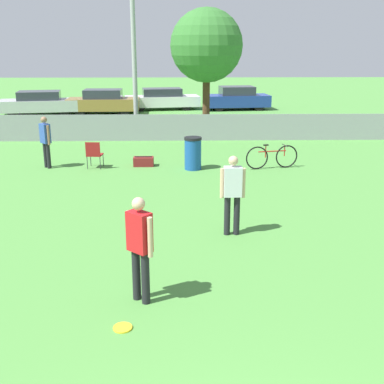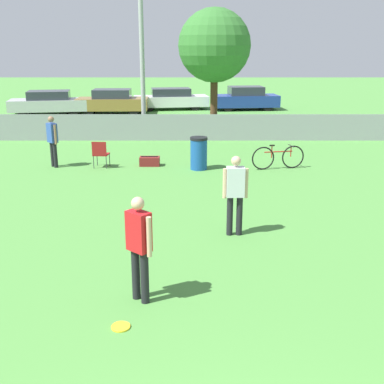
% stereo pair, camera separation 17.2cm
% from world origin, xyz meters
% --- Properties ---
extents(fence_backline, '(19.23, 0.07, 1.21)m').
position_xyz_m(fence_backline, '(0.00, 18.00, 0.55)').
color(fence_backline, gray).
rests_on(fence_backline, ground_plane).
extents(light_pole, '(0.90, 0.36, 7.64)m').
position_xyz_m(light_pole, '(-2.66, 19.15, 4.56)').
color(light_pole, '#9E9EA3').
rests_on(light_pole, ground_plane).
extents(tree_near_pole, '(3.13, 3.13, 5.39)m').
position_xyz_m(tree_near_pole, '(0.41, 19.56, 3.81)').
color(tree_near_pole, '#4C331E').
rests_on(tree_near_pole, ground_plane).
extents(player_receiver_white, '(0.52, 0.23, 1.69)m').
position_xyz_m(player_receiver_white, '(0.33, 7.50, 0.97)').
color(player_receiver_white, black).
rests_on(player_receiver_white, ground_plane).
extents(player_thrower_red, '(0.42, 0.41, 1.69)m').
position_xyz_m(player_thrower_red, '(-1.35, 4.77, 0.97)').
color(player_thrower_red, black).
rests_on(player_thrower_red, ground_plane).
extents(spectator_in_blue, '(0.40, 0.40, 1.67)m').
position_xyz_m(spectator_in_blue, '(-5.06, 13.41, 0.94)').
color(spectator_in_blue, black).
rests_on(spectator_in_blue, ground_plane).
extents(frisbee_disc, '(0.27, 0.27, 0.03)m').
position_xyz_m(frisbee_disc, '(-1.56, 4.00, 0.01)').
color(frisbee_disc, yellow).
rests_on(frisbee_disc, ground_plane).
extents(folding_chair_sideline, '(0.51, 0.51, 0.88)m').
position_xyz_m(folding_chair_sideline, '(-3.52, 13.31, 0.50)').
color(folding_chair_sideline, '#333338').
rests_on(folding_chair_sideline, ground_plane).
extents(bicycle_sideline, '(1.74, 0.49, 0.80)m').
position_xyz_m(bicycle_sideline, '(2.22, 13.15, 0.39)').
color(bicycle_sideline, black).
rests_on(bicycle_sideline, ground_plane).
extents(trash_bin, '(0.56, 0.56, 1.04)m').
position_xyz_m(trash_bin, '(-0.34, 13.11, 0.52)').
color(trash_bin, '#194C99').
rests_on(trash_bin, ground_plane).
extents(gear_bag_sideline, '(0.66, 0.36, 0.32)m').
position_xyz_m(gear_bag_sideline, '(-1.96, 13.59, 0.15)').
color(gear_bag_sideline, maroon).
rests_on(gear_bag_sideline, ground_plane).
extents(parked_car_silver, '(4.70, 2.51, 1.34)m').
position_xyz_m(parked_car_silver, '(-8.81, 26.16, 0.67)').
color(parked_car_silver, black).
rests_on(parked_car_silver, ground_plane).
extents(parked_car_tan, '(4.17, 1.84, 1.39)m').
position_xyz_m(parked_car_tan, '(-5.22, 26.54, 0.69)').
color(parked_car_tan, black).
rests_on(parked_car_tan, ground_plane).
extents(parked_car_white, '(4.74, 2.29, 1.30)m').
position_xyz_m(parked_car_white, '(-1.86, 28.29, 0.65)').
color(parked_car_white, black).
rests_on(parked_car_white, ground_plane).
extents(parked_car_blue, '(4.12, 2.10, 1.42)m').
position_xyz_m(parked_car_blue, '(2.77, 28.17, 0.69)').
color(parked_car_blue, black).
rests_on(parked_car_blue, ground_plane).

